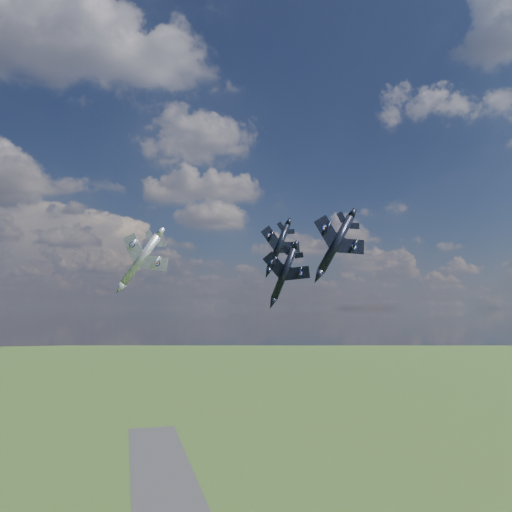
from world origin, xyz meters
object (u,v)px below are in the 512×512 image
object	(u,v)px
jet_left_silver	(141,260)
jet_right_navy	(336,244)
jet_lead_navy	(284,273)
jet_high_navy	(279,247)

from	to	relation	value
jet_left_silver	jet_right_navy	bearing A→B (deg)	-21.05
jet_lead_navy	jet_right_navy	distance (m)	14.92
jet_right_navy	jet_high_navy	xyz separation A→B (m)	(-1.64, 25.11, 2.53)
jet_right_navy	jet_high_navy	distance (m)	25.29
jet_right_navy	jet_high_navy	world-z (taller)	jet_high_navy
jet_lead_navy	jet_high_navy	size ratio (longest dim) A/B	0.97
jet_lead_navy	jet_left_silver	xyz separation A→B (m)	(-25.13, 12.72, 3.11)
jet_lead_navy	jet_left_silver	world-z (taller)	jet_left_silver
jet_right_navy	jet_high_navy	bearing A→B (deg)	94.75
jet_high_navy	jet_left_silver	world-z (taller)	jet_high_navy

